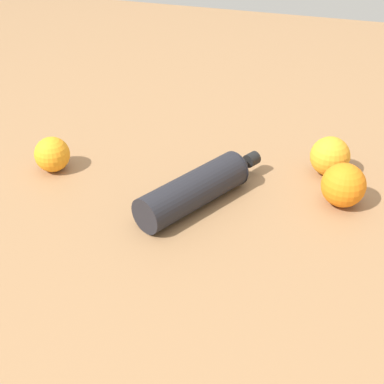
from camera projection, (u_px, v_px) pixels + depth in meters
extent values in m
plane|color=olive|center=(180.00, 204.00, 1.06)|extent=(2.40, 2.40, 0.00)
cylinder|color=black|center=(192.00, 192.00, 1.03)|extent=(0.23, 0.17, 0.07)
cone|color=black|center=(241.00, 165.00, 1.11)|extent=(0.06, 0.08, 0.07)
cylinder|color=black|center=(252.00, 159.00, 1.13)|extent=(0.03, 0.03, 0.03)
sphere|color=orange|center=(52.00, 154.00, 1.14)|extent=(0.07, 0.07, 0.07)
sphere|color=orange|center=(344.00, 185.00, 1.04)|extent=(0.08, 0.08, 0.08)
sphere|color=orange|center=(330.00, 156.00, 1.13)|extent=(0.08, 0.08, 0.08)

